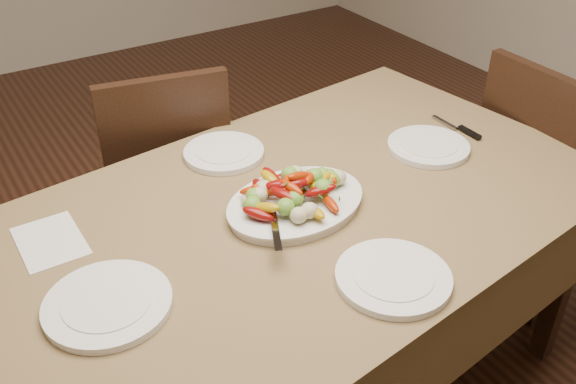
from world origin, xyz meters
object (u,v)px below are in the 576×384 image
at_px(dining_table, 288,315).
at_px(chair_far, 164,177).
at_px(serving_platter, 296,205).
at_px(plate_far, 224,153).
at_px(chair_right, 553,181).
at_px(plate_left, 108,304).
at_px(plate_right, 428,147).
at_px(plate_near, 393,278).

xyz_separation_m(dining_table, chair_far, (-0.06, 0.77, 0.10)).
xyz_separation_m(chair_far, serving_platter, (0.08, -0.77, 0.30)).
height_order(dining_table, plate_far, plate_far).
bearing_deg(serving_platter, dining_table, 178.55).
height_order(chair_right, plate_left, chair_right).
relative_size(serving_platter, plate_left, 1.37).
height_order(chair_right, serving_platter, chair_right).
bearing_deg(plate_right, plate_far, 151.06).
bearing_deg(plate_left, plate_near, -24.61).
xyz_separation_m(chair_right, plate_near, (-1.09, -0.34, 0.29)).
bearing_deg(plate_near, plate_right, 40.05).
xyz_separation_m(plate_left, plate_near, (0.58, -0.27, 0.00)).
height_order(dining_table, plate_left, plate_left).
bearing_deg(plate_far, plate_right, -28.94).
bearing_deg(plate_far, chair_far, 97.22).
xyz_separation_m(chair_right, serving_platter, (-1.12, 0.02, 0.30)).
bearing_deg(plate_far, plate_left, -139.31).
bearing_deg(plate_far, dining_table, -88.85).
distance_m(serving_platter, plate_near, 0.36).
distance_m(plate_right, plate_near, 0.64).
distance_m(dining_table, chair_right, 1.15).
xyz_separation_m(chair_far, chair_right, (1.20, -0.79, 0.00)).
relative_size(dining_table, plate_right, 7.34).
xyz_separation_m(chair_far, plate_right, (0.60, -0.72, 0.29)).
relative_size(serving_platter, plate_right, 1.54).
bearing_deg(serving_platter, plate_right, 5.29).
distance_m(chair_far, plate_near, 1.17).
relative_size(chair_right, plate_right, 3.79).
distance_m(chair_right, plate_far, 1.24).
relative_size(chair_far, plate_near, 3.54).
relative_size(serving_platter, plate_near, 1.44).
bearing_deg(serving_platter, chair_far, 96.20).
height_order(chair_far, serving_platter, chair_far).
height_order(plate_right, plate_far, same).
height_order(serving_platter, plate_near, serving_platter).
xyz_separation_m(dining_table, plate_near, (0.06, -0.36, 0.39)).
xyz_separation_m(dining_table, plate_right, (0.54, 0.05, 0.39)).
bearing_deg(plate_far, plate_near, -84.94).
distance_m(plate_right, plate_far, 0.63).
height_order(chair_far, plate_near, chair_far).
bearing_deg(plate_right, plate_near, -139.95).
bearing_deg(plate_left, dining_table, 10.23).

